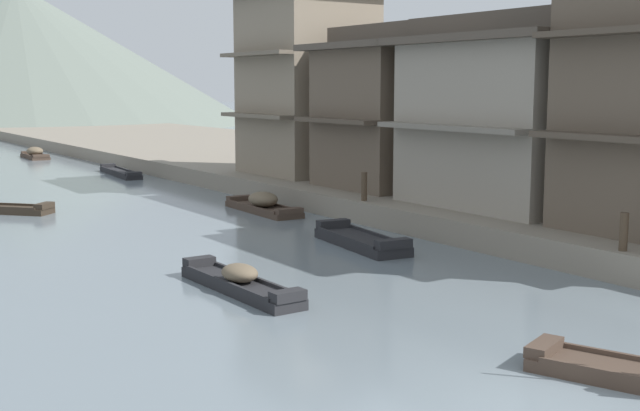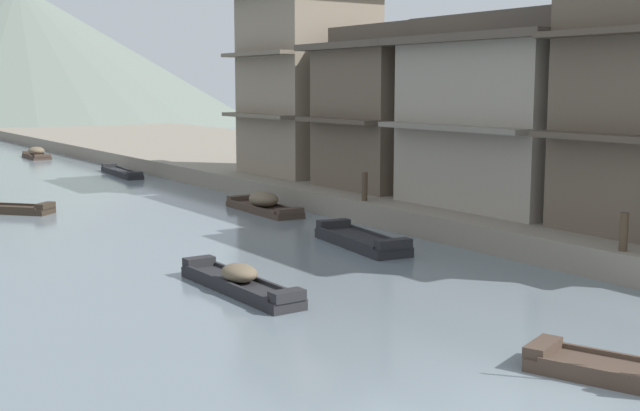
% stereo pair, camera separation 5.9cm
% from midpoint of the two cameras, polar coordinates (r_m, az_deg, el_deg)
% --- Properties ---
extents(riverbank_right, '(18.00, 110.00, 0.75)m').
position_cam_midpoint_polar(riverbank_right, '(45.30, 0.42, 2.90)').
color(riverbank_right, gray).
rests_on(riverbank_right, ground).
extents(boat_moored_second, '(1.67, 4.08, 0.52)m').
position_cam_midpoint_polar(boat_moored_second, '(23.99, 2.79, -2.44)').
color(boat_moored_second, '#232326').
rests_on(boat_moored_second, ground).
extents(boat_moored_far, '(1.26, 4.29, 0.75)m').
position_cam_midpoint_polar(boat_moored_far, '(30.54, -4.01, 0.05)').
color(boat_moored_far, '#423328').
rests_on(boat_moored_far, ground).
extents(boat_midriver_drifting, '(1.26, 3.64, 0.74)m').
position_cam_midpoint_polar(boat_midriver_drifting, '(56.04, -19.10, 3.38)').
color(boat_midriver_drifting, '#423328').
rests_on(boat_midriver_drifting, ground).
extents(boat_midriver_upstream, '(1.27, 5.31, 0.39)m').
position_cam_midpoint_polar(boat_midriver_upstream, '(44.22, -13.65, 2.21)').
color(boat_midriver_upstream, '#232326').
rests_on(boat_midriver_upstream, ground).
extents(boat_upstream_distant, '(0.92, 4.41, 0.65)m').
position_cam_midpoint_polar(boat_upstream_distant, '(18.85, -5.64, -5.31)').
color(boat_upstream_distant, '#232326').
rests_on(boat_upstream_distant, ground).
extents(house_waterfront_second, '(5.88, 7.04, 6.14)m').
position_cam_midpoint_polar(house_waterfront_second, '(27.55, 12.95, 6.25)').
color(house_waterfront_second, gray).
rests_on(house_waterfront_second, riverbank_right).
extents(house_waterfront_tall, '(6.88, 5.42, 6.14)m').
position_cam_midpoint_polar(house_waterfront_tall, '(32.36, 5.68, 6.71)').
color(house_waterfront_tall, brown).
rests_on(house_waterfront_tall, riverbank_right).
extents(house_waterfront_narrow, '(5.64, 6.04, 8.74)m').
position_cam_midpoint_polar(house_waterfront_narrow, '(36.79, -0.99, 8.96)').
color(house_waterfront_narrow, gray).
rests_on(house_waterfront_narrow, riverbank_right).
extents(mooring_post_dock_near, '(0.20, 0.20, 0.91)m').
position_cam_midpoint_polar(mooring_post_dock_near, '(20.80, 20.14, -1.72)').
color(mooring_post_dock_near, '#473828').
rests_on(mooring_post_dock_near, riverbank_right).
extents(mooring_post_dock_mid, '(0.20, 0.20, 0.98)m').
position_cam_midpoint_polar(mooring_post_dock_mid, '(28.02, 3.01, 1.32)').
color(mooring_post_dock_mid, '#473828').
rests_on(mooring_post_dock_mid, riverbank_right).
extents(hill_far_west, '(56.98, 56.98, 16.75)m').
position_cam_midpoint_polar(hill_far_west, '(108.75, -20.09, 9.78)').
color(hill_far_west, slate).
rests_on(hill_far_west, ground).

